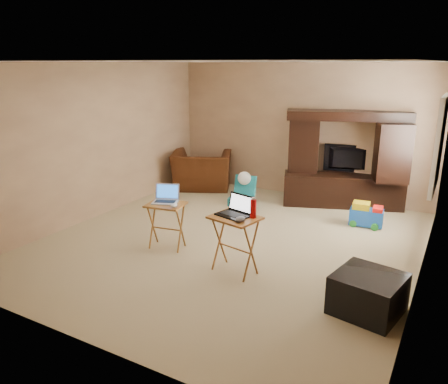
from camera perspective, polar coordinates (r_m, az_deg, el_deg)
The scene contains 22 objects.
floor at distance 6.36m, azimuth 0.88°, elevation -6.47°, with size 5.50×5.50×0.00m, color beige.
ceiling at distance 5.86m, azimuth 0.99°, elevation 16.66°, with size 5.50×5.50×0.00m, color silver.
wall_back at distance 8.47m, azimuth 9.85°, elevation 7.89°, with size 5.00×5.00×0.00m, color tan.
wall_front at distance 3.87m, azimuth -18.71°, elevation -2.97°, with size 5.00×5.00×0.00m, color tan.
wall_left at distance 7.48m, azimuth -16.30°, elevation 6.34°, with size 5.50×5.50×0.00m, color tan.
wall_right at distance 5.32m, azimuth 25.42°, elevation 1.46°, with size 5.50×5.50×0.00m, color tan.
window_pane at distance 6.81m, azimuth 26.45°, elevation 5.62°, with size 1.20×1.20×0.00m, color white.
window_frame at distance 6.81m, azimuth 26.29°, elevation 5.64°, with size 0.06×1.14×1.34m, color white.
entertainment_center at distance 8.00m, azimuth 15.51°, elevation 4.12°, with size 2.08×0.52×1.70m, color black.
television at distance 8.20m, azimuth 15.84°, elevation 4.14°, with size 0.86×0.11×0.50m, color black.
recliner at distance 8.95m, azimuth -2.88°, elevation 2.89°, with size 1.17×1.02×0.76m, color #4C2510.
child_rocker at distance 7.91m, azimuth 2.26°, elevation 0.17°, with size 0.39×0.45×0.52m, color teal, non-canonical shape.
plush_toy at distance 7.12m, azimuth 2.92°, elevation -2.24°, with size 0.36×0.30×0.40m, color red, non-canonical shape.
push_toy at distance 7.24m, azimuth 18.12°, elevation -2.79°, with size 0.51×0.37×0.39m, color blue, non-canonical shape.
ottoman at distance 4.84m, azimuth 18.29°, elevation -12.47°, with size 0.64×0.64×0.41m, color black.
tray_table_left at distance 6.10m, azimuth -7.51°, elevation -4.40°, with size 0.49×0.40×0.64m, color #AA6A29.
tray_table_right at distance 5.34m, azimuth 1.42°, elevation -6.90°, with size 0.56×0.44×0.72m, color #AD6329.
laptop_left at distance 6.00m, azimuth -7.73°, elevation -0.32°, with size 0.34×0.28×0.24m, color #B5B4B9.
laptop_right at distance 5.21m, azimuth 1.17°, elevation -1.88°, with size 0.38×0.31×0.24m, color black.
mouse_left at distance 5.83m, azimuth -6.54°, elevation -1.75°, with size 0.08×0.13×0.05m, color silver.
mouse_right at distance 5.05m, azimuth 2.13°, elevation -3.58°, with size 0.09×0.15×0.06m, color #3D3C41.
water_bottle at distance 5.16m, azimuth 3.84°, elevation -2.19°, with size 0.07×0.07×0.22m, color red.
Camera 1 is at (2.77, -5.17, 2.48)m, focal length 35.00 mm.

